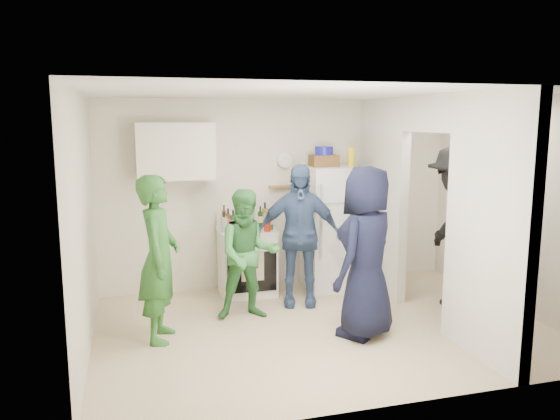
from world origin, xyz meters
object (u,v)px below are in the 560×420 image
(yellow_cup_stack_top, at_px, (351,157))
(stove, at_px, (247,262))
(blue_bowl, at_px, (324,151))
(person_navy, at_px, (366,252))
(person_denim, at_px, (298,235))
(wicker_basket, at_px, (324,161))
(fridge, at_px, (331,228))
(person_nook, at_px, (456,228))
(person_green_left, at_px, (159,259))
(person_green_center, at_px, (248,255))

(yellow_cup_stack_top, bearing_deg, stove, 174.54)
(blue_bowl, bearing_deg, person_navy, -94.79)
(person_denim, bearing_deg, wicker_basket, 62.72)
(fridge, xyz_separation_m, person_nook, (1.12, -1.17, 0.16))
(stove, height_order, person_green_left, person_green_left)
(yellow_cup_stack_top, bearing_deg, person_green_left, -156.69)
(stove, height_order, person_green_center, person_green_center)
(wicker_basket, bearing_deg, person_green_center, -144.15)
(yellow_cup_stack_top, height_order, person_denim, yellow_cup_stack_top)
(person_green_center, bearing_deg, blue_bowl, 40.00)
(person_navy, relative_size, person_nook, 0.91)
(person_green_left, height_order, person_green_center, person_green_left)
(stove, bearing_deg, person_nook, -27.94)
(person_denim, height_order, person_nook, person_nook)
(person_green_left, bearing_deg, yellow_cup_stack_top, -54.40)
(blue_bowl, bearing_deg, wicker_basket, 0.00)
(yellow_cup_stack_top, bearing_deg, fridge, 155.56)
(stove, distance_m, person_denim, 0.87)
(yellow_cup_stack_top, bearing_deg, person_navy, -106.64)
(blue_bowl, xyz_separation_m, person_nook, (1.22, -1.22, -0.86))
(person_denim, relative_size, person_navy, 0.97)
(wicker_basket, bearing_deg, person_navy, -94.79)
(stove, relative_size, blue_bowl, 3.56)
(yellow_cup_stack_top, height_order, person_green_left, yellow_cup_stack_top)
(person_green_center, height_order, person_denim, person_denim)
(person_green_left, xyz_separation_m, person_denim, (1.68, 0.66, 0.01))
(person_green_left, height_order, person_denim, person_denim)
(blue_bowl, distance_m, person_green_left, 2.71)
(stove, xyz_separation_m, person_navy, (0.90, -1.67, 0.46))
(stove, xyz_separation_m, person_green_left, (-1.16, -1.22, 0.42))
(stove, distance_m, person_green_left, 1.74)
(stove, xyz_separation_m, person_denim, (0.52, -0.55, 0.43))
(person_green_center, bearing_deg, person_green_left, -155.67)
(person_green_left, height_order, person_nook, person_nook)
(person_navy, bearing_deg, person_nook, 160.98)
(wicker_basket, height_order, blue_bowl, blue_bowl)
(person_denim, relative_size, person_nook, 0.88)
(person_navy, bearing_deg, person_green_center, -76.23)
(person_green_center, relative_size, person_navy, 0.83)
(person_green_center, distance_m, person_denim, 0.76)
(wicker_basket, bearing_deg, person_denim, -132.18)
(stove, distance_m, blue_bowl, 1.75)
(person_green_center, relative_size, person_denim, 0.86)
(stove, height_order, person_navy, person_navy)
(stove, distance_m, fridge, 1.20)
(person_green_left, bearing_deg, person_green_center, -57.53)
(person_denim, bearing_deg, yellow_cup_stack_top, 41.67)
(fridge, xyz_separation_m, person_navy, (-0.24, -1.64, 0.07))
(stove, xyz_separation_m, wicker_basket, (1.04, 0.02, 1.28))
(fridge, height_order, person_nook, person_nook)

